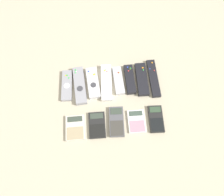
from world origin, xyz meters
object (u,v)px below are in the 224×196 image
Objects in this scene: remote_2 at (93,83)px; remote_3 at (106,82)px; calculator_1 at (97,125)px; remote_5 at (130,79)px; remote_6 at (142,79)px; remote_4 at (118,80)px; calculator_3 at (137,121)px; remote_0 at (67,85)px; calculator_4 at (156,119)px; calculator_2 at (117,122)px; remote_1 at (80,85)px; remote_7 at (153,78)px; calculator_0 at (75,128)px.

remote_3 is at bearing -7.19° from remote_2.
calculator_1 is (-0.06, -0.22, -0.00)m from remote_3.
remote_5 reaches higher than remote_6.
remote_4 is at bearing 179.04° from remote_6.
remote_0 is at bearing 147.18° from calculator_3.
calculator_1 is 0.28m from calculator_4.
remote_6 is (0.38, -0.01, 0.00)m from remote_0.
remote_5 is (0.06, -0.00, 0.00)m from remote_4.
calculator_2 is (0.10, -0.22, -0.00)m from remote_2.
remote_7 is (0.38, 0.01, -0.00)m from remote_1.
remote_4 is 1.16× the size of calculator_4.
remote_7 is at bearing -2.43° from remote_1.
calculator_0 is (-0.17, -0.22, -0.00)m from remote_3.
remote_3 is 1.59× the size of calculator_1.
remote_1 is at bearing -176.37° from remote_2.
remote_1 is 1.63× the size of calculator_1.
calculator_4 is (-0.03, -0.22, -0.00)m from remote_7.
calculator_1 is at bearing -171.99° from calculator_2.
calculator_3 is (-0.06, -0.22, -0.01)m from remote_6.
remote_7 is (0.18, -0.00, -0.00)m from remote_4.
remote_2 reaches higher than calculator_2.
remote_1 is 0.23m from calculator_1.
remote_3 is 0.18m from remote_6.
remote_7 is 1.68× the size of calculator_1.
remote_2 is 0.36m from calculator_4.
calculator_3 is at bearing -175.57° from calculator_4.
remote_1 is (0.07, -0.01, 0.00)m from remote_0.
remote_4 is 0.85× the size of remote_6.
remote_7 reaches higher than calculator_3.
calculator_2 is at bearing -40.80° from remote_0.
calculator_2 is (0.20, 0.01, 0.00)m from calculator_0.
calculator_1 is at bearing -120.97° from remote_4.
remote_3 is at bearing 1.18° from remote_0.
calculator_4 is (0.10, -0.22, -0.01)m from remote_5.
calculator_2 is 1.32× the size of calculator_3.
remote_3 is 1.79× the size of calculator_3.
calculator_0 is at bearing -78.88° from remote_0.
remote_0 reaches higher than calculator_3.
remote_0 is 0.32m from remote_5.
calculator_0 is at bearing -175.95° from calculator_4.
calculator_0 reaches higher than calculator_1.
calculator_4 is (0.19, -0.01, -0.00)m from calculator_2.
remote_0 is 1.51× the size of calculator_3.
remote_5 reaches higher than remote_2.
remote_4 is at bearing 179.62° from remote_7.
remote_6 is at bearing 3.81° from remote_3.
remote_0 is 0.07m from remote_1.
remote_0 is 0.26m from calculator_1.
remote_2 is at bearing 3.86° from remote_1.
calculator_3 is (-0.12, -0.22, -0.00)m from remote_7.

